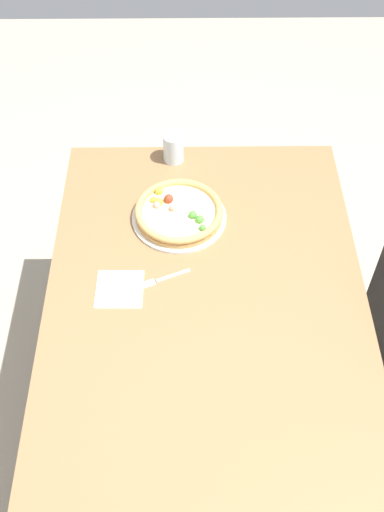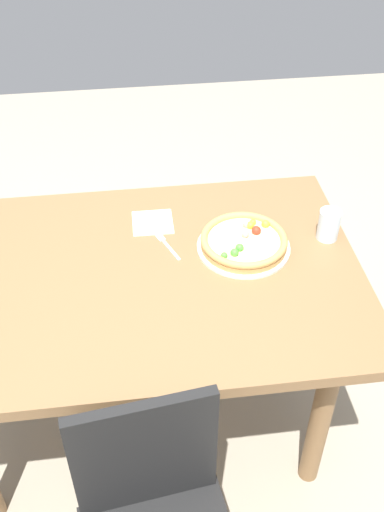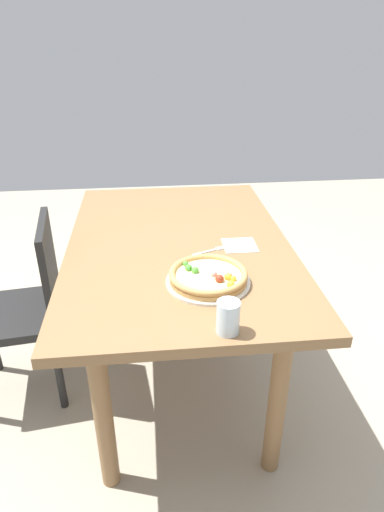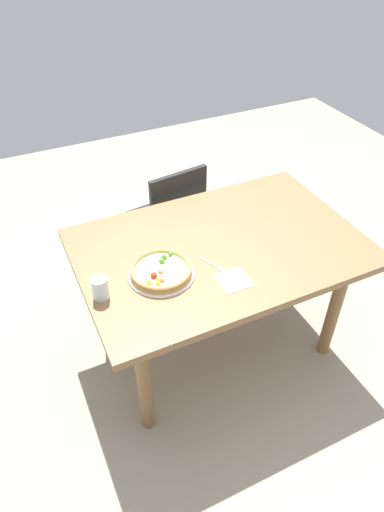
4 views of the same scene
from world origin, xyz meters
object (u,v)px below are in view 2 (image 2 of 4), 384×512
Objects in this scene: dining_table at (140,296)px; pizza at (244,241)px; fork at (165,243)px; napkin at (153,222)px; drinking_glass at (329,225)px; plate at (243,247)px.

dining_table is 4.96× the size of pizza.
fork reaches higher than napkin.
drinking_glass is at bearing 3.93° from pizza.
fork is at bearing 167.75° from pizza.
drinking_glass reaches higher than pizza.
pizza reaches higher than napkin.
napkin is at bearing 164.94° from drinking_glass.
plate is 0.34m from napkin.
pizza reaches higher than dining_table.
fork is (0.10, 0.14, 0.10)m from dining_table.
fork is at bearing 176.28° from drinking_glass.
dining_table is 0.67m from drinking_glass.
pizza is 0.34m from napkin.
fork is 0.13m from napkin.
plate is 2.87× the size of drinking_glass.
napkin is at bearing 148.67° from pizza.
napkin is (-0.29, 0.18, -0.03)m from pizza.
pizza is at bearing 46.21° from plate.
fork is (-0.26, 0.06, -0.00)m from plate.
napkin reaches higher than dining_table.
dining_table is at bearing -104.48° from napkin.
plate is at bearing 12.87° from dining_table.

